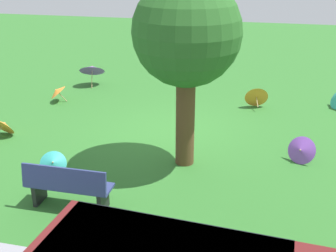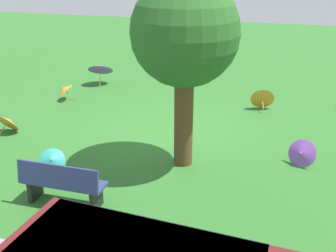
# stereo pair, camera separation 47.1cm
# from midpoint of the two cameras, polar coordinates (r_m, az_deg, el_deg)

# --- Properties ---
(ground) EXTENTS (40.00, 40.00, 0.00)m
(ground) POSITION_cam_midpoint_polar(r_m,az_deg,el_deg) (10.63, -0.86, -1.43)
(ground) COLOR #2D6B28
(park_bench) EXTENTS (1.60, 0.48, 0.90)m
(park_bench) POSITION_cam_midpoint_polar(r_m,az_deg,el_deg) (7.80, -15.44, -8.07)
(park_bench) COLOR navy
(park_bench) RESTS_ON ground
(shade_tree) EXTENTS (2.22, 2.22, 4.03)m
(shade_tree) POSITION_cam_midpoint_polar(r_m,az_deg,el_deg) (8.39, 0.97, 12.46)
(shade_tree) COLOR brown
(shade_tree) RESTS_ON ground
(parasol_purple_0) EXTENTS (1.08, 1.04, 0.92)m
(parasol_purple_0) POSITION_cam_midpoint_polar(r_m,az_deg,el_deg) (14.98, -11.37, 7.78)
(parasol_purple_0) COLOR tan
(parasol_purple_0) RESTS_ON ground
(parasol_orange_0) EXTENTS (0.79, 0.68, 0.61)m
(parasol_orange_0) POSITION_cam_midpoint_polar(r_m,az_deg,el_deg) (11.46, -22.95, 0.17)
(parasol_orange_0) COLOR tan
(parasol_orange_0) RESTS_ON ground
(parasol_orange_1) EXTENTS (0.67, 0.71, 0.59)m
(parasol_orange_1) POSITION_cam_midpoint_polar(r_m,az_deg,el_deg) (13.54, -16.11, 4.66)
(parasol_orange_1) COLOR tan
(parasol_orange_1) RESTS_ON ground
(parasol_orange_2) EXTENTS (0.76, 0.72, 0.70)m
(parasol_orange_2) POSITION_cam_midpoint_polar(r_m,az_deg,el_deg) (12.81, 11.09, 4.10)
(parasol_orange_2) COLOR tan
(parasol_orange_2) RESTS_ON ground
(parasol_purple_1) EXTENTS (0.73, 0.70, 0.62)m
(parasol_purple_1) POSITION_cam_midpoint_polar(r_m,az_deg,el_deg) (9.59, 16.61, -3.24)
(parasol_purple_1) COLOR tan
(parasol_purple_1) RESTS_ON ground
(parasol_teal_1) EXTENTS (0.71, 0.66, 0.50)m
(parasol_teal_1) POSITION_cam_midpoint_polar(r_m,az_deg,el_deg) (9.17, -17.08, -4.94)
(parasol_teal_1) COLOR tan
(parasol_teal_1) RESTS_ON ground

